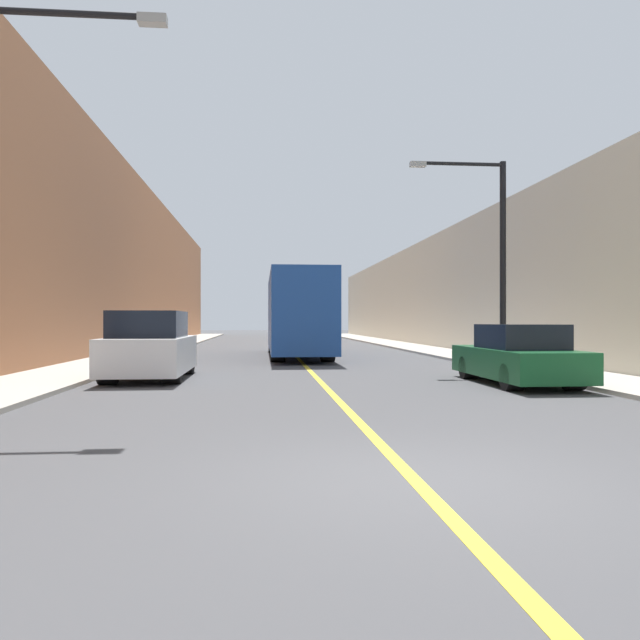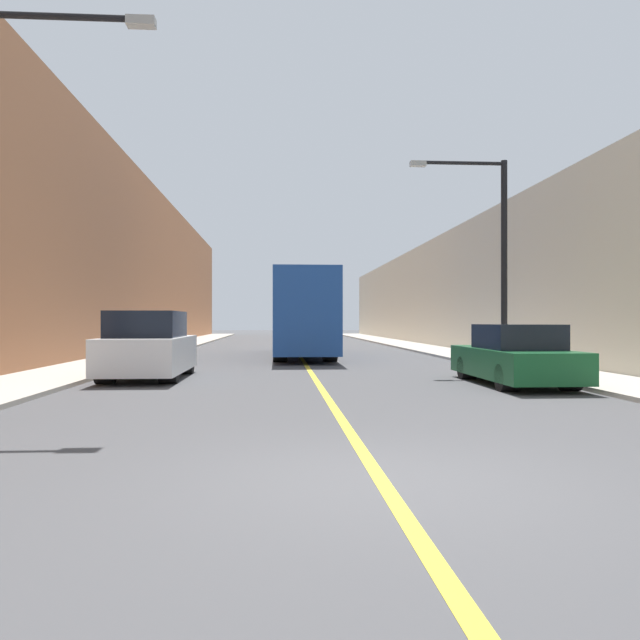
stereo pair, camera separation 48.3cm
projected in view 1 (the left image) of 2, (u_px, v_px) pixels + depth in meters
name	position (u px, v px, depth m)	size (l,w,h in m)	color
ground_plane	(416.00, 482.00, 6.14)	(200.00, 200.00, 0.00)	#474749
sidewalk_left	(161.00, 348.00, 35.34)	(2.59, 72.00, 0.10)	#B2AA9E
sidewalk_right	(411.00, 347.00, 36.68)	(2.59, 72.00, 0.10)	#B2AA9E
building_row_left	(102.00, 261.00, 35.05)	(4.00, 72.00, 9.88)	#B2724C
building_row_right	(465.00, 292.00, 36.99)	(4.00, 72.00, 6.64)	beige
road_center_line	(288.00, 348.00, 36.01)	(0.16, 72.00, 0.01)	gold
bus	(297.00, 314.00, 27.62)	(2.47, 11.51, 3.57)	#1E4793
parked_suv_left	(150.00, 348.00, 16.88)	(2.01, 4.56, 1.85)	silver
car_right_near	(518.00, 357.00, 15.55)	(1.85, 4.76, 1.50)	#145128
street_lamp_left	(5.00, 172.00, 10.64)	(3.14, 0.24, 6.89)	black
street_lamp_right	(493.00, 246.00, 20.01)	(3.14, 0.24, 6.61)	black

